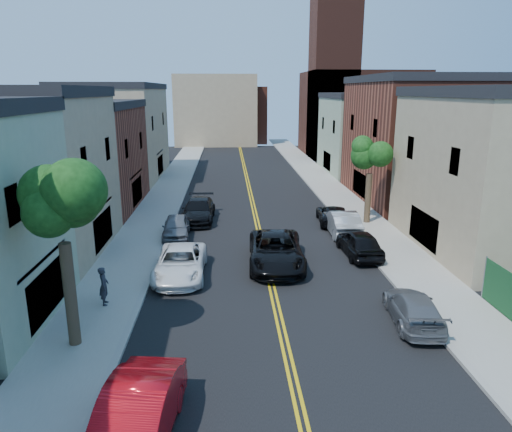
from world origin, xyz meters
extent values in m
cube|color=gray|center=(-7.90, 40.00, 0.07)|extent=(3.20, 100.00, 0.15)
cube|color=gray|center=(7.90, 40.00, 0.07)|extent=(3.20, 100.00, 0.15)
cube|color=gray|center=(-6.15, 40.00, 0.07)|extent=(0.30, 100.00, 0.15)
cube|color=gray|center=(6.15, 40.00, 0.07)|extent=(0.30, 100.00, 0.15)
cube|color=#998466|center=(-14.00, 25.00, 4.50)|extent=(9.00, 10.00, 9.00)
cube|color=brown|center=(-14.00, 36.00, 4.00)|extent=(9.00, 12.00, 8.00)
cube|color=#998466|center=(-14.00, 50.00, 4.75)|extent=(9.00, 16.00, 9.50)
cube|color=#998466|center=(14.00, 24.00, 4.50)|extent=(9.00, 12.00, 9.00)
cube|color=brown|center=(14.00, 38.00, 5.00)|extent=(9.00, 14.00, 10.00)
cube|color=gray|center=(14.00, 52.00, 4.25)|extent=(9.00, 12.00, 8.50)
cube|color=#4C2319|center=(17.50, 68.00, 6.00)|extent=(16.00, 14.00, 12.00)
cube|color=#4C2319|center=(12.50, 64.00, 11.00)|extent=(6.00, 6.00, 22.00)
cube|color=#998466|center=(-4.00, 82.00, 6.00)|extent=(14.00, 8.00, 12.00)
cube|color=brown|center=(0.00, 86.00, 5.00)|extent=(10.00, 8.00, 10.00)
cylinder|color=#3C2F1E|center=(-7.90, 14.00, 2.13)|extent=(0.44, 0.44, 3.96)
sphere|color=black|center=(-7.90, 14.00, 6.45)|extent=(5.20, 5.20, 5.20)
sphere|color=black|center=(-7.38, 13.61, 7.49)|extent=(3.90, 3.90, 3.90)
sphere|color=black|center=(-8.42, 14.52, 5.93)|extent=(3.64, 3.64, 3.64)
cylinder|color=#3C2F1E|center=(7.90, 30.00, 1.91)|extent=(0.44, 0.44, 3.52)
sphere|color=black|center=(7.90, 30.00, 5.65)|extent=(4.40, 4.40, 4.40)
sphere|color=black|center=(8.34, 29.67, 6.53)|extent=(3.30, 3.30, 3.30)
sphere|color=black|center=(7.46, 30.44, 5.21)|extent=(3.08, 3.08, 3.08)
imported|color=#B70C15|center=(-4.65, 8.62, 0.85)|extent=(2.38, 5.32, 1.70)
imported|color=white|center=(-4.59, 20.73, 0.75)|extent=(2.56, 5.45, 1.51)
imported|color=slate|center=(-5.50, 27.51, 0.73)|extent=(1.93, 4.34, 1.45)
imported|color=black|center=(-4.29, 31.55, 0.81)|extent=(2.47, 5.64, 1.61)
imported|color=#585B60|center=(5.50, 15.10, 0.65)|extent=(2.29, 4.63, 1.30)
imported|color=black|center=(5.50, 23.32, 0.78)|extent=(2.00, 4.63, 1.56)
imported|color=#9FA2A6|center=(5.50, 27.59, 0.83)|extent=(1.86, 5.06, 1.65)
imported|color=black|center=(5.50, 30.35, 0.64)|extent=(2.50, 4.76, 1.28)
imported|color=black|center=(0.50, 22.04, 0.88)|extent=(3.22, 6.44, 1.75)
imported|color=#282830|center=(-7.61, 17.34, 1.02)|extent=(0.50, 0.69, 1.74)
camera|label=1|loc=(-2.06, -2.29, 9.35)|focal=33.07mm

